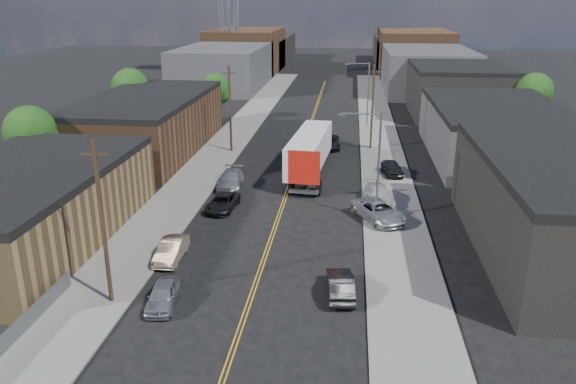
% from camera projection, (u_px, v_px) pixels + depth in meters
% --- Properties ---
extents(ground, '(260.00, 260.00, 0.00)m').
position_uv_depth(ground, '(310.00, 126.00, 79.74)').
color(ground, black).
rests_on(ground, ground).
extents(centerline, '(0.32, 120.00, 0.01)m').
position_uv_depth(centerline, '(300.00, 154.00, 65.66)').
color(centerline, gold).
rests_on(centerline, ground).
extents(sidewalk_left, '(5.00, 140.00, 0.15)m').
position_uv_depth(sidewalk_left, '(221.00, 151.00, 66.63)').
color(sidewalk_left, slate).
rests_on(sidewalk_left, ground).
extents(sidewalk_right, '(5.00, 140.00, 0.15)m').
position_uv_depth(sidewalk_right, '(382.00, 155.00, 64.64)').
color(sidewalk_right, slate).
rests_on(sidewalk_right, ground).
extents(warehouse_tan, '(12.00, 22.00, 5.60)m').
position_uv_depth(warehouse_tan, '(24.00, 206.00, 41.28)').
color(warehouse_tan, brown).
rests_on(warehouse_tan, ground).
extents(warehouse_brown, '(12.00, 26.00, 6.60)m').
position_uv_depth(warehouse_brown, '(147.00, 124.00, 65.52)').
color(warehouse_brown, brown).
rests_on(warehouse_brown, ground).
extents(industrial_right_b, '(14.00, 24.00, 6.10)m').
position_uv_depth(industrial_right_b, '(495.00, 131.00, 63.30)').
color(industrial_right_b, '#3E3E41').
rests_on(industrial_right_b, ground).
extents(industrial_right_c, '(14.00, 22.00, 7.60)m').
position_uv_depth(industrial_right_c, '(456.00, 89.00, 87.45)').
color(industrial_right_c, black).
rests_on(industrial_right_c, ground).
extents(skyline_left_a, '(16.00, 30.00, 8.00)m').
position_uv_depth(skyline_left_a, '(224.00, 67.00, 113.37)').
color(skyline_left_a, '#3E3E41').
rests_on(skyline_left_a, ground).
extents(skyline_right_a, '(16.00, 30.00, 8.00)m').
position_uv_depth(skyline_right_a, '(426.00, 69.00, 109.18)').
color(skyline_right_a, '#3E3E41').
rests_on(skyline_right_a, ground).
extents(skyline_left_b, '(16.00, 26.00, 10.00)m').
position_uv_depth(skyline_left_b, '(246.00, 51.00, 136.51)').
color(skyline_left_b, brown).
rests_on(skyline_left_b, ground).
extents(skyline_right_b, '(16.00, 26.00, 10.00)m').
position_uv_depth(skyline_right_b, '(413.00, 52.00, 132.32)').
color(skyline_right_b, brown).
rests_on(skyline_right_b, ground).
extents(skyline_left_c, '(16.00, 40.00, 7.00)m').
position_uv_depth(skyline_left_c, '(260.00, 50.00, 155.77)').
color(skyline_left_c, black).
rests_on(skyline_left_c, ground).
extents(skyline_right_c, '(16.00, 40.00, 7.00)m').
position_uv_depth(skyline_right_c, '(406.00, 51.00, 151.59)').
color(skyline_right_c, black).
rests_on(skyline_right_c, ground).
extents(streetlight_near, '(3.39, 0.25, 9.00)m').
position_uv_depth(streetlight_near, '(374.00, 158.00, 44.34)').
color(streetlight_near, gray).
rests_on(streetlight_near, ground).
extents(streetlight_far, '(3.39, 0.25, 9.00)m').
position_uv_depth(streetlight_far, '(365.00, 89.00, 77.20)').
color(streetlight_far, gray).
rests_on(streetlight_far, ground).
extents(utility_pole_left_near, '(1.60, 0.26, 10.00)m').
position_uv_depth(utility_pole_left_near, '(103.00, 223.00, 31.98)').
color(utility_pole_left_near, black).
rests_on(utility_pole_left_near, ground).
extents(utility_pole_left_far, '(1.60, 0.26, 10.00)m').
position_uv_depth(utility_pole_left_far, '(230.00, 109.00, 64.83)').
color(utility_pole_left_far, black).
rests_on(utility_pole_left_far, ground).
extents(utility_pole_right, '(1.60, 0.26, 10.00)m').
position_uv_depth(utility_pole_right, '(372.00, 107.00, 65.93)').
color(utility_pole_right, black).
rests_on(utility_pole_right, ground).
extents(tree_left_near, '(4.85, 4.76, 7.91)m').
position_uv_depth(tree_left_near, '(31.00, 135.00, 52.39)').
color(tree_left_near, black).
rests_on(tree_left_near, ground).
extents(tree_left_mid, '(5.10, 5.04, 8.37)m').
position_uv_depth(tree_left_mid, '(131.00, 90.00, 75.75)').
color(tree_left_mid, black).
rests_on(tree_left_mid, ground).
extents(tree_left_far, '(4.35, 4.20, 6.97)m').
position_uv_depth(tree_left_far, '(216.00, 90.00, 81.58)').
color(tree_left_far, black).
rests_on(tree_left_far, ground).
extents(tree_right_far, '(4.85, 4.76, 7.91)m').
position_uv_depth(tree_right_far, '(535.00, 93.00, 74.89)').
color(tree_right_far, black).
rests_on(tree_right_far, ground).
extents(semi_truck, '(3.95, 17.08, 4.43)m').
position_uv_depth(semi_truck, '(311.00, 148.00, 58.17)').
color(semi_truck, silver).
rests_on(semi_truck, ground).
extents(car_left_a, '(2.04, 4.15, 1.36)m').
position_uv_depth(car_left_a, '(163.00, 295.00, 33.11)').
color(car_left_a, '#A4A6A9').
rests_on(car_left_a, ground).
extents(car_left_b, '(1.57, 4.33, 1.42)m').
position_uv_depth(car_left_b, '(171.00, 250.00, 38.96)').
color(car_left_b, '#9D8567').
rests_on(car_left_b, ground).
extents(car_left_c, '(2.49, 4.77, 1.28)m').
position_uv_depth(car_left_c, '(223.00, 203.00, 48.14)').
color(car_left_c, black).
rests_on(car_left_c, ground).
extents(car_left_d, '(2.54, 5.49, 1.55)m').
position_uv_depth(car_left_d, '(231.00, 180.00, 53.79)').
color(car_left_d, '#AAAEB0').
rests_on(car_left_d, ground).
extents(car_right_oncoming, '(1.94, 4.51, 1.44)m').
position_uv_depth(car_right_oncoming, '(340.00, 285.00, 34.23)').
color(car_right_oncoming, black).
rests_on(car_right_oncoming, ground).
extents(car_right_lot_a, '(4.93, 6.15, 1.56)m').
position_uv_depth(car_right_lot_a, '(379.00, 211.00, 45.44)').
color(car_right_lot_a, '#AFB1B4').
rests_on(car_right_lot_a, sidewalk_right).
extents(car_right_lot_b, '(2.89, 5.35, 1.47)m').
position_uv_depth(car_right_lot_b, '(379.00, 195.00, 49.20)').
color(car_right_lot_b, '#B2B2B2').
rests_on(car_right_lot_b, sidewalk_right).
extents(car_right_lot_c, '(2.45, 4.38, 1.41)m').
position_uv_depth(car_right_lot_c, '(392.00, 168.00, 57.17)').
color(car_right_lot_c, black).
rests_on(car_right_lot_c, sidewalk_right).
extents(car_ahead_truck, '(2.76, 5.45, 1.48)m').
position_uv_depth(car_ahead_truck, '(330.00, 142.00, 67.87)').
color(car_ahead_truck, black).
rests_on(car_ahead_truck, ground).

